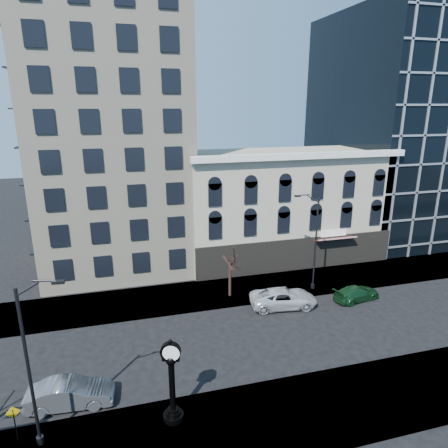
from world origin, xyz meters
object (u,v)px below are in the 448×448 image
object	(u,v)px
warning_sign	(14,418)
car_near_b	(70,394)
street_clock	(172,384)
street_lamp_near	(36,321)

from	to	relation	value
warning_sign	car_near_b	size ratio (longest dim) A/B	0.44
street_clock	warning_sign	distance (m)	8.17
street_clock	car_near_b	xyz separation A→B (m)	(-5.65, 2.77, -1.60)
warning_sign	car_near_b	bearing A→B (deg)	28.79
street_lamp_near	warning_sign	world-z (taller)	street_lamp_near
street_lamp_near	car_near_b	size ratio (longest dim) A/B	1.90
warning_sign	street_lamp_near	bearing A→B (deg)	-29.20
street_clock	street_lamp_near	xyz separation A→B (m)	(-6.25, 0.06, 4.80)
car_near_b	street_lamp_near	bearing A→B (deg)	172.11
street_lamp_near	car_near_b	world-z (taller)	street_lamp_near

